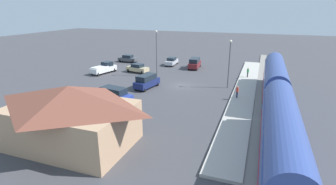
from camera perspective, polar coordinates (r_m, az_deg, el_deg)
The scene contains 16 objects.
ground_plane at distance 43.20m, azimuth 3.16°, elevation 1.49°, with size 200.00×200.00×0.00m, color #424247.
railway_track at distance 41.54m, azimuth 21.96°, elevation -0.38°, with size 4.80×70.00×0.30m.
platform at distance 41.52m, azimuth 16.48°, elevation 0.28°, with size 3.20×46.00×0.30m.
passenger_train at distance 30.70m, azimuth 22.87°, elevation -1.36°, with size 2.93×36.35×4.98m.
station_building at distance 25.55m, azimuth -20.50°, elevation -4.59°, with size 11.67×8.12×5.74m.
pedestrian_on_platform at distance 37.47m, azimuth 14.97°, elevation 0.32°, with size 0.36×0.36×1.71m.
pedestrian_waiting_far at distance 49.34m, azimuth 17.14°, elevation 4.36°, with size 0.36×0.36×1.71m.
suv_navy at distance 41.72m, azimuth -4.71°, elevation 2.50°, with size 2.77×5.16×2.22m.
suv_maroon at distance 55.77m, azimuth 5.86°, elevation 6.45°, with size 2.23×5.00×2.22m.
sedan_tan at distance 52.36m, azimuth -6.72°, elevation 5.35°, with size 4.78×2.92×1.74m.
sedan_silver at distance 58.80m, azimuth 0.80°, elevation 6.88°, with size 1.96×4.55×1.74m.
pickup_white at distance 52.88m, azimuth -13.89°, elevation 5.24°, with size 3.17×5.71×2.14m.
sedan_charcoal at distance 62.85m, azimuth -8.80°, elevation 7.40°, with size 4.52×2.32×1.74m.
suv_blue at distance 35.64m, azimuth -11.69°, elevation -0.58°, with size 5.17×3.06×2.22m.
light_pole_near_platform at distance 42.02m, azimuth 13.37°, elevation 7.33°, with size 0.44×0.44×7.65m.
light_pole_lot_center at distance 48.26m, azimuth -2.55°, elevation 9.68°, with size 0.44×0.44×8.48m.
Camera 1 is at (-11.93, 39.64, 12.35)m, focal length 27.73 mm.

